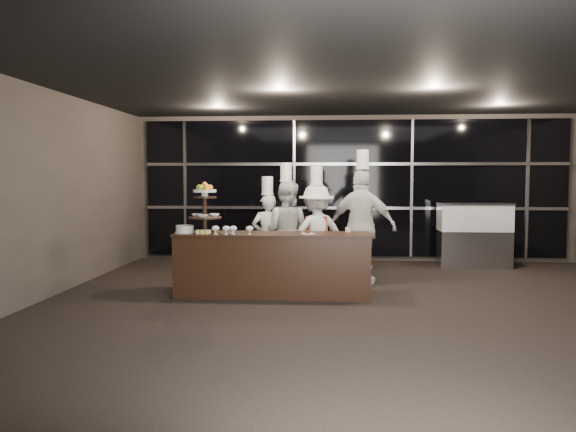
# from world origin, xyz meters

# --- Properties ---
(room) EXTENTS (10.00, 10.00, 10.00)m
(room) POSITION_xyz_m (0.00, 0.00, 1.50)
(room) COLOR black
(room) RESTS_ON ground
(window_wall) EXTENTS (8.60, 0.10, 2.80)m
(window_wall) POSITION_xyz_m (0.00, 4.94, 1.50)
(window_wall) COLOR black
(window_wall) RESTS_ON ground
(buffet_counter) EXTENTS (2.84, 0.74, 0.92)m
(buffet_counter) POSITION_xyz_m (-1.30, 1.40, 0.47)
(buffet_counter) COLOR black
(buffet_counter) RESTS_ON ground
(display_stand) EXTENTS (0.48, 0.48, 0.74)m
(display_stand) POSITION_xyz_m (-2.30, 1.40, 1.34)
(display_stand) COLOR black
(display_stand) RESTS_ON buffet_counter
(compotes) EXTENTS (0.60, 0.11, 0.12)m
(compotes) POSITION_xyz_m (-1.87, 1.18, 1.00)
(compotes) COLOR silver
(compotes) RESTS_ON buffet_counter
(layer_cake) EXTENTS (0.30, 0.30, 0.11)m
(layer_cake) POSITION_xyz_m (-2.59, 1.35, 0.97)
(layer_cake) COLOR white
(layer_cake) RESTS_ON buffet_counter
(pastry_squares) EXTENTS (0.19, 0.13, 0.05)m
(pastry_squares) POSITION_xyz_m (-2.28, 1.23, 0.95)
(pastry_squares) COLOR #F7E879
(pastry_squares) RESTS_ON buffet_counter
(small_plate) EXTENTS (0.20, 0.20, 0.05)m
(small_plate) POSITION_xyz_m (-0.78, 1.30, 0.94)
(small_plate) COLOR white
(small_plate) RESTS_ON buffet_counter
(chef_cup) EXTENTS (0.08, 0.08, 0.07)m
(chef_cup) POSITION_xyz_m (-0.20, 1.65, 0.96)
(chef_cup) COLOR white
(chef_cup) RESTS_ON buffet_counter
(display_case) EXTENTS (1.35, 0.59, 1.24)m
(display_case) POSITION_xyz_m (2.31, 4.30, 0.69)
(display_case) COLOR #A5A5AA
(display_case) RESTS_ON ground
(chef_a) EXTENTS (0.60, 0.47, 1.75)m
(chef_a) POSITION_xyz_m (-1.51, 2.60, 0.76)
(chef_a) COLOR silver
(chef_a) RESTS_ON ground
(chef_b) EXTENTS (0.92, 0.79, 1.97)m
(chef_b) POSITION_xyz_m (-1.19, 2.58, 0.85)
(chef_b) COLOR silver
(chef_b) RESTS_ON ground
(chef_c) EXTENTS (1.19, 0.94, 1.91)m
(chef_c) POSITION_xyz_m (-0.68, 2.37, 0.82)
(chef_c) COLOR white
(chef_c) RESTS_ON ground
(chef_d) EXTENTS (1.18, 0.77, 2.17)m
(chef_d) POSITION_xyz_m (0.05, 2.35, 0.95)
(chef_d) COLOR silver
(chef_d) RESTS_ON ground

